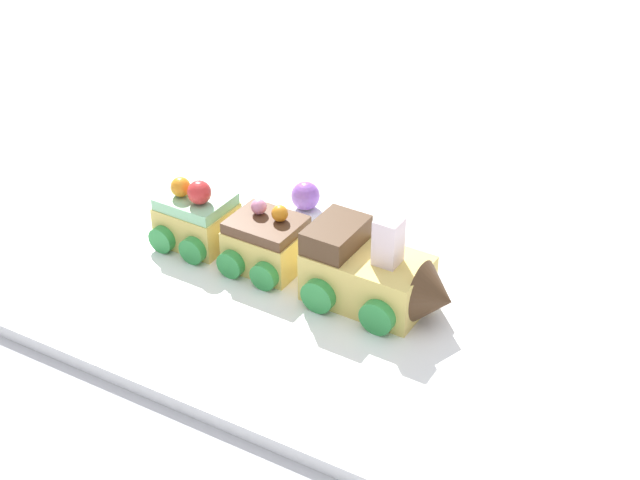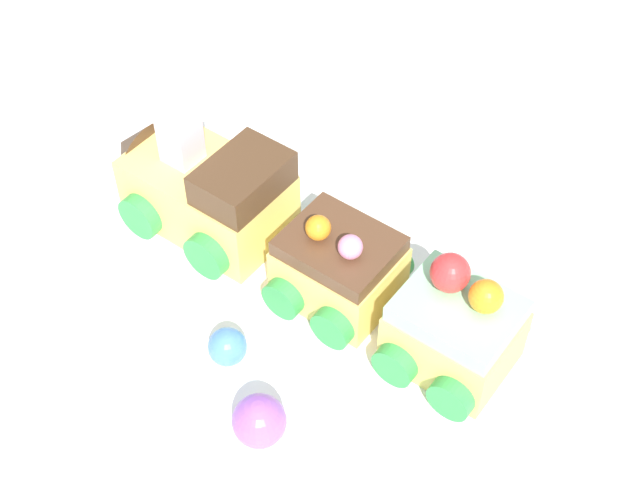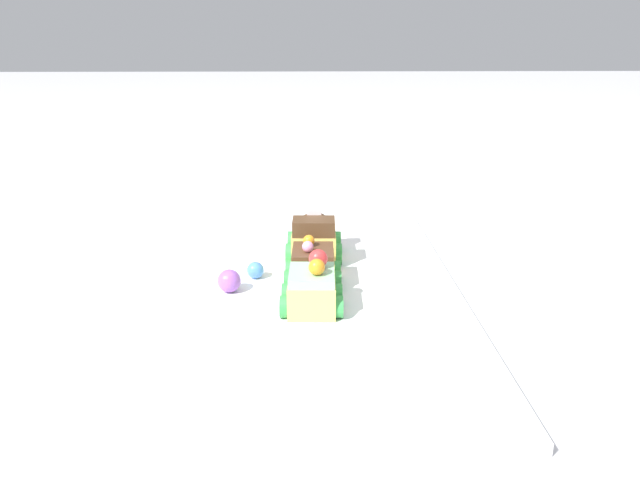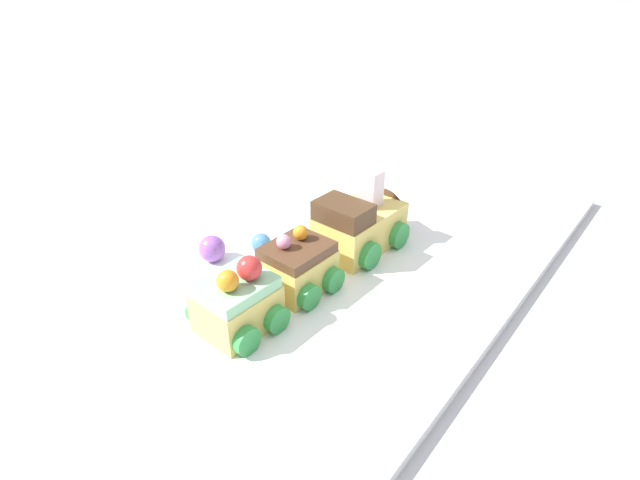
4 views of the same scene
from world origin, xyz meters
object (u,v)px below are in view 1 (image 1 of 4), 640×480
gumball_blue (331,224)px  gumball_purple (305,196)px  cake_car_chocolate (267,243)px  cake_train_locomotive (377,276)px  cake_car_mint (197,218)px

gumball_blue → gumball_purple: bearing=147.2°
cake_car_chocolate → gumball_purple: bearing=102.9°
cake_train_locomotive → gumball_blue: bearing=139.6°
gumball_blue → gumball_purple: gumball_purple is taller
cake_car_chocolate → gumball_purple: cake_car_chocolate is taller
cake_train_locomotive → cake_car_chocolate: 0.11m
cake_car_mint → gumball_blue: cake_car_mint is taller
cake_train_locomotive → gumball_purple: cake_train_locomotive is taller
gumball_blue → gumball_purple: (-0.04, 0.03, 0.00)m
cake_car_mint → gumball_purple: bearing=62.4°
cake_car_chocolate → gumball_blue: (0.02, 0.07, -0.01)m
cake_car_mint → cake_car_chocolate: bearing=0.5°
cake_train_locomotive → gumball_blue: 0.12m
cake_train_locomotive → cake_car_chocolate: size_ratio=1.77×
cake_train_locomotive → cake_car_chocolate: (-0.11, 0.00, -0.00)m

